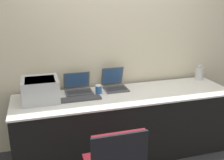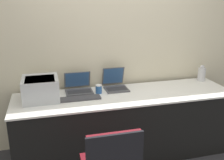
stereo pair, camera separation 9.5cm
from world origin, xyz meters
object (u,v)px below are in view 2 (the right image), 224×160
object	(u,v)px
laptop_left	(79,87)
laptop_right	(115,84)
coffee_cup	(99,89)
external_keyboard	(80,98)
metal_pitcher	(202,74)
printer	(41,88)

from	to	relation	value
laptop_left	laptop_right	distance (m)	0.46
laptop_right	coffee_cup	bearing A→B (deg)	-153.79
external_keyboard	coffee_cup	world-z (taller)	coffee_cup
laptop_left	laptop_right	bearing A→B (deg)	-0.91
coffee_cup	metal_pitcher	size ratio (longest dim) A/B	0.47
laptop_right	external_keyboard	distance (m)	0.55
laptop_right	metal_pitcher	size ratio (longest dim) A/B	1.49
laptop_left	coffee_cup	size ratio (longest dim) A/B	3.13
printer	metal_pitcher	xyz separation A→B (m)	(2.14, 0.17, -0.04)
laptop_left	laptop_right	xyz separation A→B (m)	(0.46, -0.01, 0.00)
laptop_right	metal_pitcher	distance (m)	1.24
printer	laptop_left	size ratio (longest dim) A/B	1.22
printer	laptop_right	xyz separation A→B (m)	(0.90, 0.16, -0.08)
coffee_cup	laptop_left	bearing A→B (deg)	151.28
external_keyboard	metal_pitcher	world-z (taller)	metal_pitcher
laptop_left	metal_pitcher	world-z (taller)	laptop_left
printer	metal_pitcher	distance (m)	2.15
coffee_cup	external_keyboard	bearing A→B (deg)	-150.10
external_keyboard	laptop_right	bearing A→B (deg)	28.11
external_keyboard	metal_pitcher	size ratio (longest dim) A/B	2.10
printer	laptop_left	xyz separation A→B (m)	(0.44, 0.16, -0.09)
printer	external_keyboard	xyz separation A→B (m)	(0.42, -0.10, -0.13)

